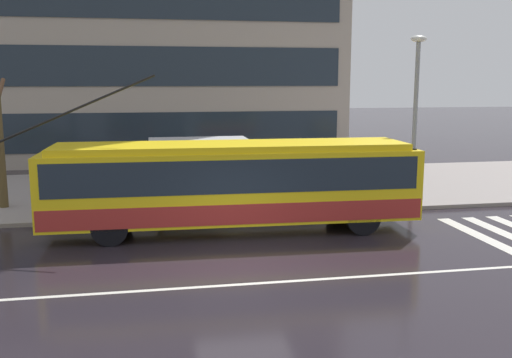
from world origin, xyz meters
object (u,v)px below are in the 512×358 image
at_px(bus_shelter, 198,155).
at_px(street_lamp, 416,104).
at_px(trolleybus, 233,183).
at_px(pedestrian_approaching_curb, 160,161).
at_px(pedestrian_at_shelter, 121,166).

xyz_separation_m(bus_shelter, street_lamp, (7.82, -1.38, 1.85)).
bearing_deg(trolleybus, street_lamp, 18.82).
bearing_deg(pedestrian_approaching_curb, bus_shelter, 14.94).
height_order(trolleybus, pedestrian_at_shelter, trolleybus).
distance_m(trolleybus, bus_shelter, 3.88).
bearing_deg(pedestrian_approaching_curb, pedestrian_at_shelter, -148.96).
distance_m(trolleybus, pedestrian_approaching_curb, 4.05).
bearing_deg(pedestrian_approaching_curb, street_lamp, -6.19).
relative_size(pedestrian_approaching_curb, street_lamp, 0.33).
relative_size(pedestrian_at_shelter, pedestrian_approaching_curb, 0.99).
relative_size(bus_shelter, pedestrian_approaching_curb, 1.76).
xyz_separation_m(pedestrian_approaching_curb, street_lamp, (9.23, -1.00, 1.98)).
bearing_deg(bus_shelter, pedestrian_approaching_curb, -165.06).
xyz_separation_m(trolleybus, pedestrian_at_shelter, (-3.45, 2.63, 0.21)).
xyz_separation_m(trolleybus, bus_shelter, (-0.75, 3.79, 0.40)).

